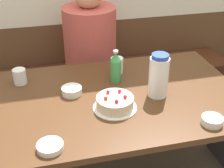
# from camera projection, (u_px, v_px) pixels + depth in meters

# --- Properties ---
(bench_seat) EXTENTS (2.38, 0.38, 0.48)m
(bench_seat) POSITION_uv_depth(u_px,v_px,m) (93.00, 94.00, 2.71)
(bench_seat) COLOR #472314
(bench_seat) RESTS_ON ground_plane
(dining_table) EXTENTS (1.44, 0.92, 0.74)m
(dining_table) POSITION_uv_depth(u_px,v_px,m) (117.00, 108.00, 1.81)
(dining_table) COLOR #4C2D19
(dining_table) RESTS_ON ground_plane
(birthday_cake) EXTENTS (0.23, 0.23, 0.09)m
(birthday_cake) POSITION_uv_depth(u_px,v_px,m) (115.00, 103.00, 1.64)
(birthday_cake) COLOR white
(birthday_cake) RESTS_ON dining_table
(water_pitcher) EXTENTS (0.11, 0.11, 0.25)m
(water_pitcher) POSITION_uv_depth(u_px,v_px,m) (159.00, 76.00, 1.71)
(water_pitcher) COLOR white
(water_pitcher) RESTS_ON dining_table
(soju_bottle) EXTENTS (0.07, 0.07, 0.20)m
(soju_bottle) POSITION_uv_depth(u_px,v_px,m) (116.00, 67.00, 1.87)
(soju_bottle) COLOR #388E4C
(soju_bottle) RESTS_ON dining_table
(bowl_soup_white) EXTENTS (0.12, 0.12, 0.03)m
(bowl_soup_white) POSITION_uv_depth(u_px,v_px,m) (50.00, 147.00, 1.38)
(bowl_soup_white) COLOR white
(bowl_soup_white) RESTS_ON dining_table
(bowl_rice_small) EXTENTS (0.11, 0.11, 0.04)m
(bowl_rice_small) POSITION_uv_depth(u_px,v_px,m) (212.00, 121.00, 1.53)
(bowl_rice_small) COLOR white
(bowl_rice_small) RESTS_ON dining_table
(bowl_side_dish) EXTENTS (0.12, 0.12, 0.04)m
(bowl_side_dish) POSITION_uv_depth(u_px,v_px,m) (72.00, 91.00, 1.77)
(bowl_side_dish) COLOR white
(bowl_side_dish) RESTS_ON dining_table
(glass_water_tall) EXTENTS (0.08, 0.08, 0.10)m
(glass_water_tall) POSITION_uv_depth(u_px,v_px,m) (117.00, 65.00, 1.99)
(glass_water_tall) COLOR silver
(glass_water_tall) RESTS_ON dining_table
(glass_tumbler_short) EXTENTS (0.08, 0.08, 0.09)m
(glass_tumbler_short) POSITION_uv_depth(u_px,v_px,m) (20.00, 76.00, 1.87)
(glass_tumbler_short) COLOR silver
(glass_tumbler_short) RESTS_ON dining_table
(person_teal_shirt) EXTENTS (0.39, 0.39, 1.25)m
(person_teal_shirt) POSITION_uv_depth(u_px,v_px,m) (91.00, 59.00, 2.42)
(person_teal_shirt) COLOR #33333D
(person_teal_shirt) RESTS_ON ground_plane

